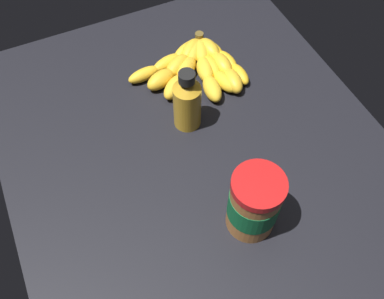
% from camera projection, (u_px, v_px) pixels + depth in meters
% --- Properties ---
extents(ground_plane, '(0.92, 0.74, 0.05)m').
position_uv_depth(ground_plane, '(201.00, 162.00, 0.85)').
color(ground_plane, black).
extents(banana_bunch, '(0.20, 0.25, 0.04)m').
position_uv_depth(banana_bunch, '(198.00, 65.00, 0.94)').
color(banana_bunch, gold).
rests_on(banana_bunch, ground_plane).
extents(peanut_butter_jar, '(0.09, 0.09, 0.14)m').
position_uv_depth(peanut_butter_jar, '(254.00, 204.00, 0.70)').
color(peanut_butter_jar, '#9E602D').
rests_on(peanut_butter_jar, ground_plane).
extents(honey_bottle, '(0.06, 0.06, 0.14)m').
position_uv_depth(honey_bottle, '(187.00, 102.00, 0.82)').
color(honey_bottle, gold).
rests_on(honey_bottle, ground_plane).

